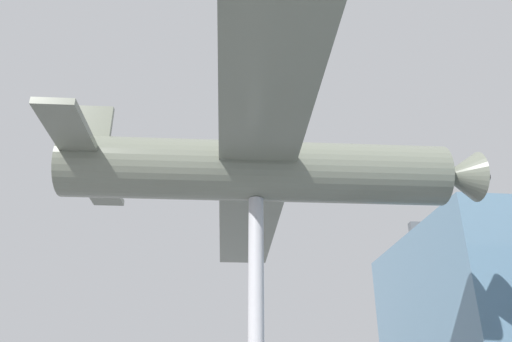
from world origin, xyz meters
name	(u,v)px	position (x,y,z in m)	size (l,w,h in m)	color
support_pylon_central	(256,328)	(0.00, 0.00, 3.46)	(0.41, 0.41, 6.93)	#B7B7BC
suspended_airplane	(262,171)	(0.01, 0.17, 7.81)	(19.79, 12.40, 2.83)	slate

